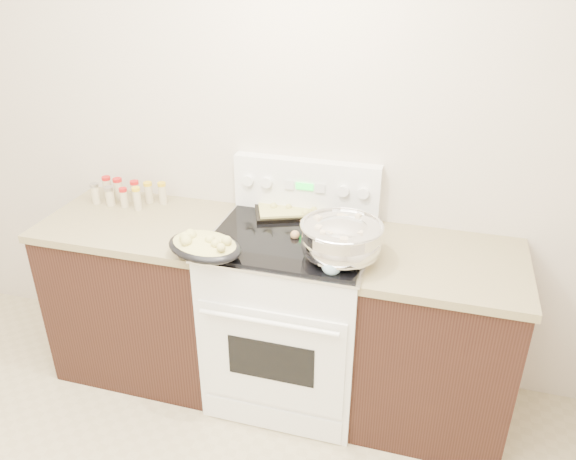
% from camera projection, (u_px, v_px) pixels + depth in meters
% --- Properties ---
extents(counter_left, '(0.93, 0.67, 0.92)m').
position_uv_depth(counter_left, '(148.00, 293.00, 3.12)').
color(counter_left, black).
rests_on(counter_left, ground).
extents(counter_right, '(0.73, 0.67, 0.92)m').
position_uv_depth(counter_right, '(435.00, 341.00, 2.74)').
color(counter_right, black).
rests_on(counter_right, ground).
extents(kitchen_range, '(0.78, 0.73, 1.22)m').
position_uv_depth(kitchen_range, '(291.00, 313.00, 2.90)').
color(kitchen_range, white).
rests_on(kitchen_range, ground).
extents(mixing_bowl, '(0.38, 0.38, 0.21)m').
position_uv_depth(mixing_bowl, '(341.00, 241.00, 2.47)').
color(mixing_bowl, silver).
rests_on(mixing_bowl, kitchen_range).
extents(roasting_pan, '(0.42, 0.35, 0.11)m').
position_uv_depth(roasting_pan, '(204.00, 245.00, 2.50)').
color(roasting_pan, black).
rests_on(roasting_pan, kitchen_range).
extents(baking_sheet, '(0.45, 0.39, 0.06)m').
position_uv_depth(baking_sheet, '(292.00, 208.00, 2.92)').
color(baking_sheet, black).
rests_on(baking_sheet, kitchen_range).
extents(wooden_spoon, '(0.20, 0.19, 0.04)m').
position_uv_depth(wooden_spoon, '(303.00, 233.00, 2.69)').
color(wooden_spoon, '#AA7A4E').
rests_on(wooden_spoon, kitchen_range).
extents(blue_ladle, '(0.12, 0.29, 0.11)m').
position_uv_depth(blue_ladle, '(333.00, 264.00, 2.38)').
color(blue_ladle, '#96C5E0').
rests_on(blue_ladle, kitchen_range).
extents(spice_jars, '(0.40, 0.15, 0.13)m').
position_uv_depth(spice_jars, '(126.00, 193.00, 3.06)').
color(spice_jars, '#BFB28C').
rests_on(spice_jars, counter_left).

